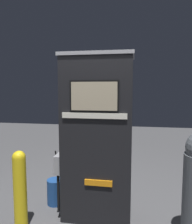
% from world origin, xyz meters
% --- Properties ---
extents(gas_pump, '(0.94, 0.52, 2.01)m').
position_xyz_m(gas_pump, '(-0.00, 0.24, 1.01)').
color(gas_pump, black).
rests_on(gas_pump, ground_plane).
extents(safety_bollard, '(0.15, 0.15, 0.91)m').
position_xyz_m(safety_bollard, '(-0.83, -0.17, 0.48)').
color(safety_bollard, yellow).
rests_on(safety_bollard, ground_plane).
extents(squeegee_bucket, '(0.22, 0.22, 0.78)m').
position_xyz_m(squeegee_bucket, '(-0.63, 0.41, 0.18)').
color(squeegee_bucket, '#1E478C').
rests_on(squeegee_bucket, ground_plane).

